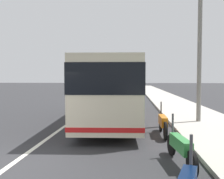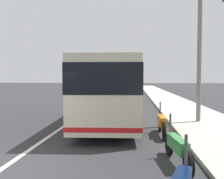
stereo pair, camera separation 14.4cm
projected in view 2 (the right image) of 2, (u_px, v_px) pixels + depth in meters
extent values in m
plane|color=#2D2D30|center=(2.00, 169.00, 6.15)|extent=(220.00, 220.00, 0.00)
cube|color=#B2ADA3|center=(190.00, 113.00, 15.48)|extent=(110.00, 3.60, 0.14)
cube|color=silver|center=(84.00, 113.00, 16.10)|extent=(110.00, 0.16, 0.01)
cube|color=beige|center=(111.00, 88.00, 13.49)|extent=(11.48, 3.12, 2.75)
cube|color=black|center=(111.00, 78.00, 13.47)|extent=(11.52, 3.16, 1.05)
cube|color=red|center=(111.00, 108.00, 13.55)|extent=(11.51, 3.15, 0.16)
cylinder|color=black|center=(96.00, 103.00, 17.23)|extent=(1.01, 0.35, 1.00)
cylinder|color=black|center=(130.00, 104.00, 17.13)|extent=(1.01, 0.35, 1.00)
cylinder|color=black|center=(78.00, 122.00, 9.97)|extent=(1.01, 0.35, 1.00)
cylinder|color=black|center=(136.00, 122.00, 9.87)|extent=(1.01, 0.35, 1.00)
cylinder|color=#4C4C51|center=(186.00, 153.00, 4.49)|extent=(0.06, 0.06, 0.70)
cylinder|color=black|center=(169.00, 145.00, 7.20)|extent=(0.62, 0.16, 0.62)
cylinder|color=black|center=(188.00, 165.00, 5.57)|extent=(0.62, 0.16, 0.62)
cube|color=#338C3F|center=(178.00, 144.00, 6.37)|extent=(1.24, 0.40, 0.34)
cylinder|color=#4C4C51|center=(170.00, 126.00, 7.05)|extent=(0.06, 0.06, 0.70)
cylinder|color=black|center=(160.00, 123.00, 10.45)|extent=(0.68, 0.08, 0.68)
cylinder|color=black|center=(164.00, 131.00, 8.93)|extent=(0.68, 0.08, 0.68)
cube|color=orange|center=(162.00, 121.00, 9.68)|extent=(1.15, 0.25, 0.37)
cylinder|color=#4C4C51|center=(160.00, 110.00, 10.31)|extent=(0.06, 0.06, 0.70)
cube|color=gold|center=(102.00, 87.00, 45.67)|extent=(4.73, 2.06, 0.79)
cube|color=black|center=(102.00, 84.00, 45.93)|extent=(2.48, 1.79, 0.53)
cylinder|color=black|center=(106.00, 89.00, 44.14)|extent=(0.65, 0.26, 0.64)
cylinder|color=black|center=(97.00, 89.00, 44.19)|extent=(0.65, 0.26, 0.64)
cylinder|color=black|center=(107.00, 88.00, 47.19)|extent=(0.65, 0.26, 0.64)
cylinder|color=black|center=(99.00, 88.00, 47.23)|extent=(0.65, 0.26, 0.64)
cube|color=navy|center=(125.00, 88.00, 40.12)|extent=(4.62, 1.82, 0.84)
cube|color=black|center=(125.00, 84.00, 40.17)|extent=(2.27, 1.63, 0.57)
cylinder|color=black|center=(121.00, 90.00, 41.70)|extent=(0.64, 0.23, 0.64)
cylinder|color=black|center=(130.00, 90.00, 41.59)|extent=(0.64, 0.23, 0.64)
cylinder|color=black|center=(120.00, 91.00, 38.68)|extent=(0.64, 0.23, 0.64)
cylinder|color=black|center=(130.00, 91.00, 38.57)|extent=(0.64, 0.23, 0.64)
cube|color=gold|center=(127.00, 85.00, 57.78)|extent=(4.05, 1.76, 0.77)
cube|color=black|center=(127.00, 83.00, 57.58)|extent=(2.19, 1.61, 0.52)
cylinder|color=black|center=(124.00, 86.00, 59.19)|extent=(0.64, 0.22, 0.64)
cylinder|color=black|center=(131.00, 86.00, 59.05)|extent=(0.64, 0.22, 0.64)
cylinder|color=black|center=(124.00, 87.00, 56.54)|extent=(0.64, 0.22, 0.64)
cylinder|color=black|center=(131.00, 87.00, 56.40)|extent=(0.64, 0.22, 0.64)
cube|color=#2D7238|center=(97.00, 89.00, 36.82)|extent=(4.55, 2.08, 0.83)
cube|color=black|center=(98.00, 85.00, 36.98)|extent=(2.25, 1.79, 0.53)
cylinder|color=black|center=(101.00, 92.00, 35.26)|extent=(0.65, 0.26, 0.64)
cylinder|color=black|center=(90.00, 92.00, 35.51)|extent=(0.65, 0.26, 0.64)
cylinder|color=black|center=(104.00, 91.00, 38.15)|extent=(0.65, 0.26, 0.64)
cylinder|color=black|center=(94.00, 91.00, 38.40)|extent=(0.65, 0.26, 0.64)
cylinder|color=slate|center=(199.00, 43.00, 11.94)|extent=(0.21, 0.21, 8.00)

